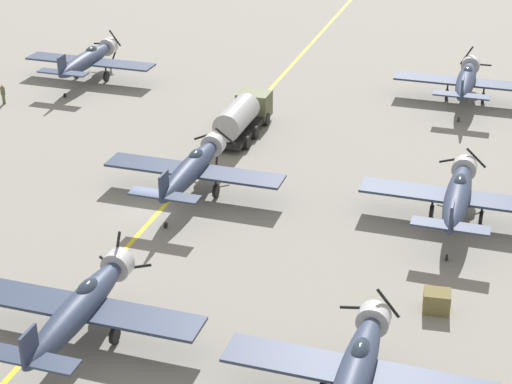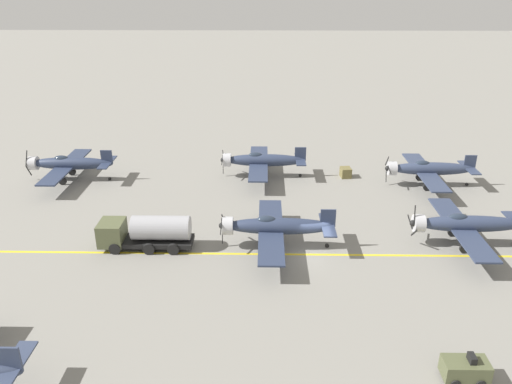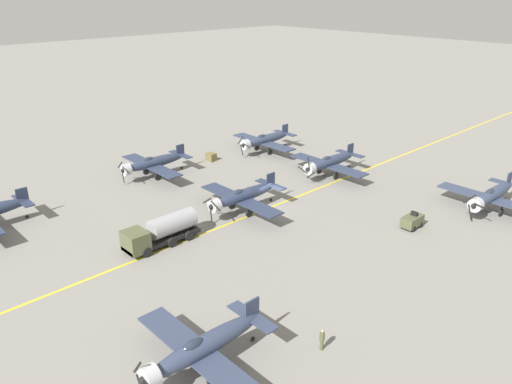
{
  "view_description": "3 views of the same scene",
  "coord_description": "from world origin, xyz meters",
  "px_view_note": "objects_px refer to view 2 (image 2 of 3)",
  "views": [
    {
      "loc": [
        20.43,
        -43.34,
        25.11
      ],
      "look_at": [
        6.18,
        1.59,
        1.9
      ],
      "focal_mm": 60.0,
      "sensor_mm": 36.0,
      "label": 1
    },
    {
      "loc": [
        -36.87,
        4.32,
        21.54
      ],
      "look_at": [
        6.27,
        5.13,
        3.06
      ],
      "focal_mm": 35.0,
      "sensor_mm": 36.0,
      "label": 2
    },
    {
      "loc": [
        -38.15,
        37.95,
        24.36
      ],
      "look_at": [
        -1.76,
        4.1,
        3.62
      ],
      "focal_mm": 35.0,
      "sensor_mm": 36.0,
      "label": 3
    }
  ],
  "objects_px": {
    "airplane_near_right": "(428,169)",
    "tow_tractor": "(465,369)",
    "airplane_near_center": "(466,224)",
    "airplane_mid_center": "(275,226)",
    "airplane_mid_right": "(262,160)",
    "airplane_far_right": "(68,164)",
    "supply_crate_by_tanker": "(346,172)",
    "fuel_tanker": "(146,232)"
  },
  "relations": [
    {
      "from": "airplane_near_right",
      "to": "tow_tractor",
      "type": "relative_size",
      "value": 4.62
    },
    {
      "from": "airplane_mid_right",
      "to": "tow_tractor",
      "type": "distance_m",
      "value": 34.5
    },
    {
      "from": "airplane_near_center",
      "to": "supply_crate_by_tanker",
      "type": "height_order",
      "value": "airplane_near_center"
    },
    {
      "from": "airplane_far_right",
      "to": "fuel_tanker",
      "type": "distance_m",
      "value": 19.9
    },
    {
      "from": "airplane_near_center",
      "to": "tow_tractor",
      "type": "xyz_separation_m",
      "value": [
        -16.21,
        5.74,
        -1.22
      ]
    },
    {
      "from": "airplane_mid_center",
      "to": "airplane_near_center",
      "type": "bearing_deg",
      "value": -70.91
    },
    {
      "from": "airplane_mid_right",
      "to": "supply_crate_by_tanker",
      "type": "xyz_separation_m",
      "value": [
        0.04,
        -9.9,
        -1.44
      ]
    },
    {
      "from": "airplane_near_right",
      "to": "airplane_mid_center",
      "type": "height_order",
      "value": "same"
    },
    {
      "from": "airplane_mid_center",
      "to": "supply_crate_by_tanker",
      "type": "distance_m",
      "value": 19.01
    },
    {
      "from": "airplane_far_right",
      "to": "tow_tractor",
      "type": "distance_m",
      "value": 46.07
    },
    {
      "from": "airplane_near_right",
      "to": "airplane_far_right",
      "type": "height_order",
      "value": "same"
    },
    {
      "from": "airplane_far_right",
      "to": "tow_tractor",
      "type": "bearing_deg",
      "value": -131.11
    },
    {
      "from": "airplane_mid_right",
      "to": "airplane_far_right",
      "type": "height_order",
      "value": "same"
    },
    {
      "from": "airplane_far_right",
      "to": "fuel_tanker",
      "type": "bearing_deg",
      "value": -140.78
    },
    {
      "from": "airplane_mid_center",
      "to": "fuel_tanker",
      "type": "height_order",
      "value": "airplane_mid_center"
    },
    {
      "from": "fuel_tanker",
      "to": "tow_tractor",
      "type": "distance_m",
      "value": 26.66
    },
    {
      "from": "tow_tractor",
      "to": "airplane_far_right",
      "type": "bearing_deg",
      "value": 48.02
    },
    {
      "from": "airplane_far_right",
      "to": "fuel_tanker",
      "type": "xyz_separation_m",
      "value": [
        -15.61,
        -12.34,
        -0.5
      ]
    },
    {
      "from": "airplane_near_right",
      "to": "airplane_near_center",
      "type": "distance_m",
      "value": 13.65
    },
    {
      "from": "airplane_mid_center",
      "to": "supply_crate_by_tanker",
      "type": "height_order",
      "value": "airplane_mid_center"
    },
    {
      "from": "airplane_near_right",
      "to": "tow_tractor",
      "type": "xyz_separation_m",
      "value": [
        -29.83,
        6.59,
        -1.22
      ]
    },
    {
      "from": "airplane_near_center",
      "to": "airplane_mid_center",
      "type": "distance_m",
      "value": 16.53
    },
    {
      "from": "airplane_far_right",
      "to": "tow_tractor",
      "type": "xyz_separation_m",
      "value": [
        -30.81,
        -34.23,
        -1.22
      ]
    },
    {
      "from": "airplane_far_right",
      "to": "supply_crate_by_tanker",
      "type": "distance_m",
      "value": 32.15
    },
    {
      "from": "airplane_near_right",
      "to": "fuel_tanker",
      "type": "height_order",
      "value": "airplane_near_right"
    },
    {
      "from": "airplane_mid_center",
      "to": "airplane_far_right",
      "type": "relative_size",
      "value": 1.0
    },
    {
      "from": "airplane_near_center",
      "to": "fuel_tanker",
      "type": "relative_size",
      "value": 1.5
    },
    {
      "from": "airplane_mid_right",
      "to": "fuel_tanker",
      "type": "bearing_deg",
      "value": 164.41
    },
    {
      "from": "airplane_mid_center",
      "to": "supply_crate_by_tanker",
      "type": "relative_size",
      "value": 8.71
    },
    {
      "from": "supply_crate_by_tanker",
      "to": "fuel_tanker",
      "type": "bearing_deg",
      "value": 130.96
    },
    {
      "from": "airplane_near_right",
      "to": "airplane_mid_center",
      "type": "xyz_separation_m",
      "value": [
        -14.38,
        17.36,
        -0.0
      ]
    },
    {
      "from": "airplane_mid_right",
      "to": "airplane_far_right",
      "type": "xyz_separation_m",
      "value": [
        -1.49,
        22.19,
        0.0
      ]
    },
    {
      "from": "airplane_mid_right",
      "to": "tow_tractor",
      "type": "relative_size",
      "value": 4.62
    },
    {
      "from": "fuel_tanker",
      "to": "airplane_near_right",
      "type": "bearing_deg",
      "value": -62.81
    },
    {
      "from": "airplane_mid_right",
      "to": "airplane_near_center",
      "type": "relative_size",
      "value": 1.0
    },
    {
      "from": "airplane_far_right",
      "to": "airplane_mid_right",
      "type": "bearing_deg",
      "value": -85.27
    },
    {
      "from": "airplane_mid_center",
      "to": "airplane_far_right",
      "type": "xyz_separation_m",
      "value": [
        15.36,
        23.46,
        0.0
      ]
    },
    {
      "from": "supply_crate_by_tanker",
      "to": "airplane_near_center",
      "type": "bearing_deg",
      "value": -153.92
    },
    {
      "from": "airplane_near_center",
      "to": "supply_crate_by_tanker",
      "type": "xyz_separation_m",
      "value": [
        16.13,
        7.89,
        -1.44
      ]
    },
    {
      "from": "airplane_near_center",
      "to": "tow_tractor",
      "type": "bearing_deg",
      "value": 159.1
    },
    {
      "from": "airplane_near_right",
      "to": "airplane_near_center",
      "type": "height_order",
      "value": "airplane_near_center"
    },
    {
      "from": "tow_tractor",
      "to": "supply_crate_by_tanker",
      "type": "distance_m",
      "value": 32.41
    }
  ]
}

